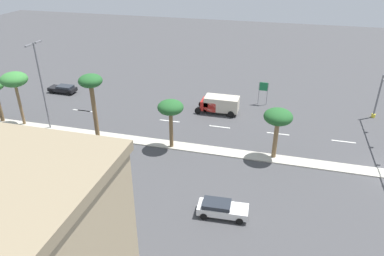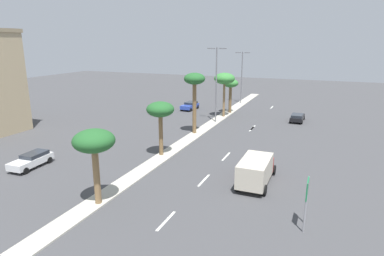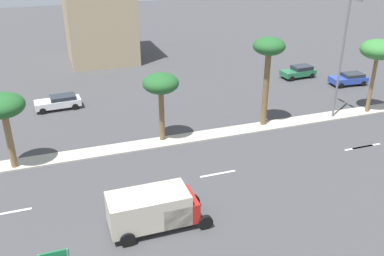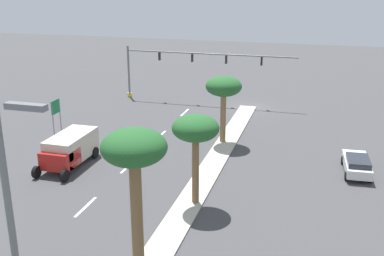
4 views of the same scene
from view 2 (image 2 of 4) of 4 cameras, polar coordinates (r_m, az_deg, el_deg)
name	(u,v)px [view 2 (image 2 of 4)]	position (r m, az deg, el deg)	size (l,w,h in m)	color
ground_plane	(178,147)	(39.66, -2.37, -3.21)	(160.00, 160.00, 0.00)	#424244
median_curb	(202,130)	(46.61, 1.68, -0.39)	(1.80, 70.85, 0.12)	#B7B2A3
lane_stripe_center	(166,221)	(24.18, -4.47, -15.59)	(0.20, 2.80, 0.01)	silver
lane_stripe_rear	(204,180)	(30.37, 2.05, -8.96)	(0.20, 2.80, 0.01)	silver
lane_stripe_right	(226,156)	(36.50, 5.87, -4.88)	(0.20, 2.80, 0.01)	silver
lane_stripe_mid	(253,128)	(49.01, 10.41, 0.05)	(0.20, 2.80, 0.01)	silver
lane_stripe_far	(252,129)	(48.31, 10.22, -0.15)	(0.20, 2.80, 0.01)	silver
lane_stripe_trailing	(272,107)	(64.91, 13.54, 3.46)	(0.20, 2.80, 0.01)	silver
directional_road_sign	(307,194)	(23.46, 19.13, -10.63)	(0.10, 1.36, 3.48)	gray
palm_tree_rear	(94,143)	(25.43, -16.47, -2.48)	(3.12, 3.12, 5.85)	olive
palm_tree_leading	(160,111)	(35.43, -5.46, 2.95)	(2.97, 2.97, 5.88)	brown
palm_tree_trailing	(195,83)	(43.80, 0.43, 7.78)	(2.79, 2.79, 8.09)	brown
palm_tree_mid	(224,79)	(54.16, 5.59, 8.32)	(3.34, 3.34, 7.16)	olive
palm_tree_near	(231,85)	(57.61, 6.64, 7.35)	(2.63, 2.63, 5.82)	brown
street_lamp_near	(216,80)	(50.36, 4.19, 8.25)	(2.90, 0.24, 11.18)	slate
street_lamp_left	(242,73)	(67.24, 8.55, 9.24)	(2.90, 0.24, 10.04)	slate
sedan_black_rear	(297,117)	(54.35, 17.63, 1.78)	(2.00, 4.50, 1.24)	black
sedan_white_front	(32,160)	(36.81, -25.80, -4.93)	(2.10, 4.56, 1.37)	silver
sedan_green_leading	(159,108)	(59.14, -5.71, 3.49)	(2.16, 4.25, 1.45)	#287047
sedan_blue_mid	(190,106)	(60.95, -0.34, 3.87)	(2.25, 4.35, 1.37)	#2D47AD
box_truck	(256,170)	(29.69, 10.92, -7.03)	(2.59, 6.03, 2.41)	#B21E19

